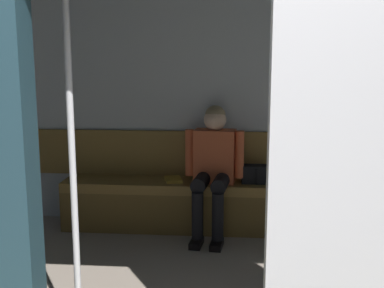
{
  "coord_description": "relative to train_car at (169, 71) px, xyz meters",
  "views": [
    {
      "loc": [
        -0.37,
        2.02,
        1.62
      ],
      "look_at": [
        -0.08,
        -1.33,
        1.03
      ],
      "focal_mm": 44.73,
      "sensor_mm": 36.0,
      "label": 1
    }
  ],
  "objects": [
    {
      "name": "train_car",
      "position": [
        0.0,
        0.0,
        0.0
      ],
      "size": [
        6.4,
        2.87,
        2.32
      ],
      "color": "silver",
      "rests_on": "ground_plane"
    },
    {
      "name": "bench_seat",
      "position": [
        -0.07,
        -1.08,
        -1.18
      ],
      "size": [
        2.49,
        0.44,
        0.48
      ],
      "color": "olive",
      "rests_on": "ground_plane"
    },
    {
      "name": "person_seated",
      "position": [
        -0.27,
        -1.03,
        -0.85
      ],
      "size": [
        0.55,
        0.7,
        1.21
      ],
      "color": "#CC5933",
      "rests_on": "ground_plane"
    },
    {
      "name": "handbag",
      "position": [
        -0.67,
        -1.11,
        -0.98
      ],
      "size": [
        0.26,
        0.15,
        0.17
      ],
      "color": "black",
      "rests_on": "bench_seat"
    },
    {
      "name": "book",
      "position": [
        0.11,
        -1.12,
        -1.05
      ],
      "size": [
        0.2,
        0.25,
        0.03
      ],
      "primitive_type": "cube",
      "rotation": [
        0.0,
        0.0,
        0.25
      ],
      "color": "gold",
      "rests_on": "bench_seat"
    },
    {
      "name": "grab_pole_door",
      "position": [
        0.39,
        0.92,
        -0.46
      ],
      "size": [
        0.04,
        0.04,
        2.18
      ],
      "primitive_type": "cylinder",
      "color": "silver",
      "rests_on": "ground_plane"
    }
  ]
}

